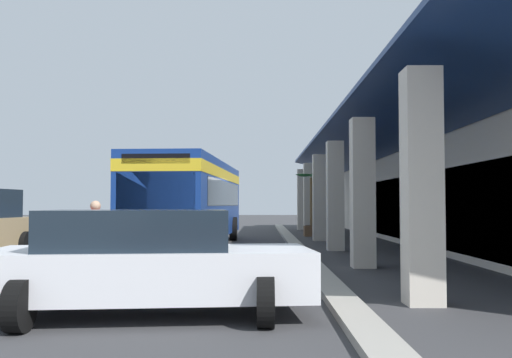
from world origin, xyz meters
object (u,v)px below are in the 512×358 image
object	(u,v)px
parked_sedan_white	(148,262)
potted_palm	(311,217)
pedestrian	(95,235)
transit_bus	(191,196)

from	to	relation	value
parked_sedan_white	potted_palm	xyz separation A→B (m)	(-19.66, 4.04, 0.17)
parked_sedan_white	pedestrian	world-z (taller)	pedestrian
parked_sedan_white	potted_palm	distance (m)	20.07
pedestrian	parked_sedan_white	bearing A→B (deg)	25.61
pedestrian	potted_palm	distance (m)	16.81
transit_bus	parked_sedan_white	world-z (taller)	transit_bus
parked_sedan_white	pedestrian	distance (m)	4.36
pedestrian	potted_palm	bearing A→B (deg)	159.37
potted_palm	pedestrian	bearing A→B (deg)	-20.63
transit_bus	potted_palm	bearing A→B (deg)	140.99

